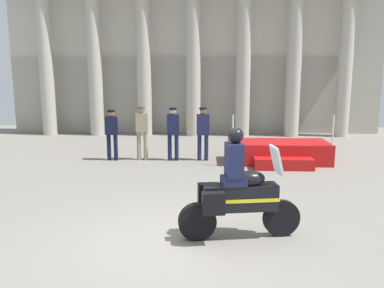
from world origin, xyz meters
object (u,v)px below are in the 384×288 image
Objects in this scene: reviewing_stand at (278,153)px; officer_in_row_3 at (203,129)px; officer_in_row_0 at (112,131)px; officer_in_row_1 at (142,128)px; motorcycle_with_rider at (236,193)px; officer_in_row_2 at (173,130)px.

reviewing_stand is 1.82× the size of officer_in_row_3.
officer_in_row_3 reaches higher than officer_in_row_0.
officer_in_row_1 is 0.83× the size of motorcycle_with_rider.
officer_in_row_0 is at bearing 112.12° from motorcycle_with_rider.
officer_in_row_2 is at bearing 176.68° from reviewing_stand.
officer_in_row_0 is 0.96m from officer_in_row_1.
officer_in_row_2 reaches higher than officer_in_row_0.
officer_in_row_1 is 1.02× the size of officer_in_row_2.
officer_in_row_2 is (1.00, -0.04, -0.02)m from officer_in_row_1.
officer_in_row_0 is at bearing -2.93° from officer_in_row_1.
officer_in_row_3 is (1.95, 0.01, -0.02)m from officer_in_row_1.
reviewing_stand is 1.83× the size of officer_in_row_2.
officer_in_row_3 is (-2.37, 0.24, 0.69)m from reviewing_stand.
reviewing_stand is 1.49× the size of motorcycle_with_rider.
motorcycle_with_rider reaches higher than officer_in_row_1.
officer_in_row_2 is at bearing 173.06° from officer_in_row_0.
officer_in_row_2 is at bearing 169.24° from officer_in_row_1.
motorcycle_with_rider reaches higher than officer_in_row_2.
reviewing_stand is at bearing 168.37° from officer_in_row_2.
reviewing_stand is at bearing 168.57° from officer_in_row_1.
reviewing_stand is at bearing 165.86° from officer_in_row_3.
officer_in_row_1 is 6.54m from motorcycle_with_rider.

